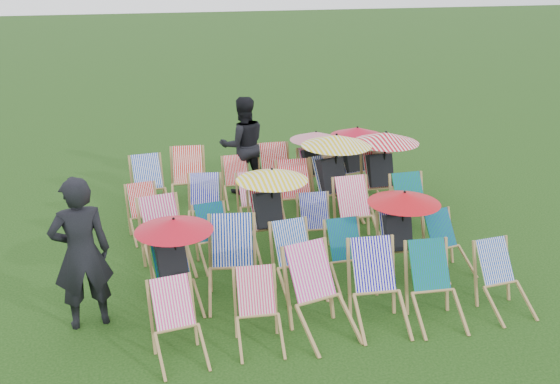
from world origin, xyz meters
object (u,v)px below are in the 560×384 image
object	(u,v)px
deckchair_29	(357,158)
person_left	(81,253)
person_rear	(243,145)
deckchair_0	(178,325)
deckchair_5	(505,280)

from	to	relation	value
deckchair_29	person_left	world-z (taller)	person_left
person_rear	deckchair_0	bearing A→B (deg)	68.14
deckchair_29	person_left	distance (m)	6.20
deckchair_5	person_rear	bearing A→B (deg)	109.55
deckchair_5	person_rear	world-z (taller)	person_rear
person_rear	deckchair_29	bearing A→B (deg)	165.49
deckchair_29	person_left	xyz separation A→B (m)	(-5.01, -3.64, 0.31)
deckchair_0	deckchair_29	world-z (taller)	deckchair_29
deckchair_0	person_left	world-z (taller)	person_left
deckchair_0	person_left	size ratio (longest dim) A/B	0.44
deckchair_29	person_rear	world-z (taller)	person_rear
deckchair_29	person_rear	bearing A→B (deg)	155.86
person_rear	person_left	bearing A→B (deg)	53.47
deckchair_0	deckchair_5	bearing A→B (deg)	-7.28
deckchair_5	person_left	xyz separation A→B (m)	(-5.10, 1.07, 0.54)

